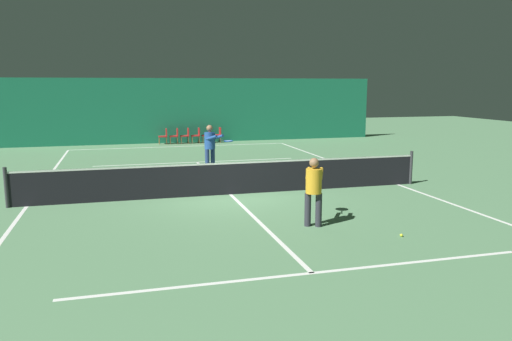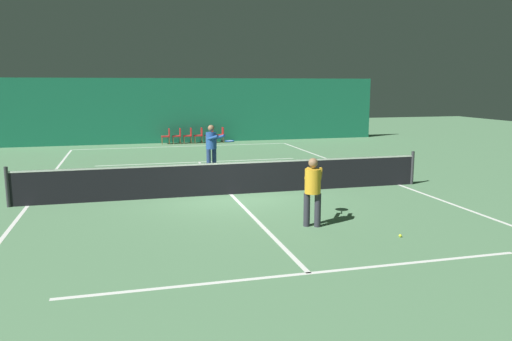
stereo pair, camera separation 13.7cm
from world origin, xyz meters
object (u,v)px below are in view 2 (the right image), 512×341
object	(u,v)px
tennis_net	(231,177)
player_far	(212,145)
courtside_chair_3	(200,134)
courtside_chair_1	(178,135)
player_near	(313,186)
courtside_chair_4	(210,134)
tennis_ball	(400,236)
courtside_chair_0	(167,135)
courtside_chair_5	(221,134)
courtside_chair_2	(189,135)

from	to	relation	value
tennis_net	player_far	bearing A→B (deg)	87.81
player_far	tennis_net	bearing A→B (deg)	-32.76
player_far	courtside_chair_3	world-z (taller)	player_far
courtside_chair_3	courtside_chair_1	bearing A→B (deg)	-90.00
player_near	courtside_chair_4	size ratio (longest dim) A/B	1.86
courtside_chair_3	tennis_ball	size ratio (longest dim) A/B	12.73
tennis_ball	courtside_chair_0	bearing A→B (deg)	100.35
courtside_chair_5	tennis_ball	distance (m)	18.16
tennis_net	courtside_chair_3	xyz separation A→B (m)	(1.04, 13.18, -0.03)
player_far	courtside_chair_5	xyz separation A→B (m)	(2.06, 9.15, -0.51)
courtside_chair_5	tennis_ball	xyz separation A→B (m)	(0.37, -18.15, -0.45)
player_near	courtside_chair_1	size ratio (longest dim) A/B	1.86
player_near	courtside_chair_4	xyz separation A→B (m)	(0.53, 16.87, -0.43)
tennis_net	courtside_chair_0	distance (m)	13.20
courtside_chair_0	courtside_chair_2	size ratio (longest dim) A/B	1.00
player_near	courtside_chair_4	bearing A→B (deg)	23.58
tennis_net	courtside_chair_1	world-z (taller)	tennis_net
player_near	courtside_chair_1	xyz separation A→B (m)	(-1.24, 16.87, -0.43)
courtside_chair_2	courtside_chair_3	bearing A→B (deg)	90.00
courtside_chair_3	courtside_chair_5	xyz separation A→B (m)	(1.18, 0.00, 0.00)
tennis_net	player_near	xyz separation A→B (m)	(1.10, -3.69, 0.40)
courtside_chair_0	courtside_chair_5	size ratio (longest dim) A/B	1.00
courtside_chair_4	courtside_chair_5	bearing A→B (deg)	90.00
tennis_ball	courtside_chair_1	bearing A→B (deg)	98.54
courtside_chair_2	player_far	bearing A→B (deg)	-1.85
courtside_chair_4	courtside_chair_3	bearing A→B (deg)	-90.00
courtside_chair_5	tennis_net	bearing A→B (deg)	-9.55
tennis_net	player_far	size ratio (longest dim) A/B	7.00
player_near	courtside_chair_5	world-z (taller)	player_near
courtside_chair_3	courtside_chair_4	distance (m)	0.59
tennis_net	courtside_chair_5	bearing A→B (deg)	80.45
courtside_chair_1	player_far	bearing A→B (deg)	1.84
courtside_chair_2	tennis_ball	bearing A→B (deg)	6.71
player_near	courtside_chair_2	world-z (taller)	player_near
courtside_chair_4	tennis_ball	xyz separation A→B (m)	(0.96, -18.15, -0.45)
courtside_chair_0	courtside_chair_4	distance (m)	2.36
player_near	courtside_chair_5	bearing A→B (deg)	21.59
tennis_net	courtside_chair_4	size ratio (longest dim) A/B	14.29
courtside_chair_1	courtside_chair_5	world-z (taller)	same
courtside_chair_5	courtside_chair_4	bearing A→B (deg)	-90.00
courtside_chair_2	courtside_chair_4	distance (m)	1.18
player_far	courtside_chair_2	world-z (taller)	player_far
courtside_chair_0	courtside_chair_1	bearing A→B (deg)	90.00
courtside_chair_0	courtside_chair_1	xyz separation A→B (m)	(0.59, 0.00, 0.00)
player_near	tennis_ball	xyz separation A→B (m)	(1.48, -1.28, -0.88)
player_far	tennis_ball	bearing A→B (deg)	-15.45
player_near	tennis_ball	size ratio (longest dim) A/B	23.71
courtside_chair_0	courtside_chair_2	xyz separation A→B (m)	(1.18, 0.00, 0.00)
player_near	courtside_chair_0	bearing A→B (deg)	31.56
courtside_chair_1	courtside_chair_5	size ratio (longest dim) A/B	1.00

